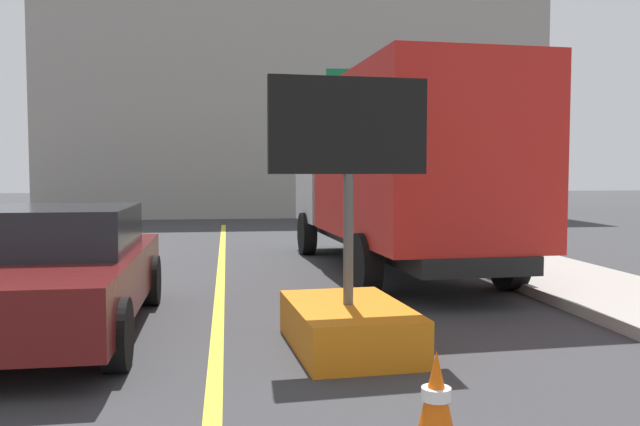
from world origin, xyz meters
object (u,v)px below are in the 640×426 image
object	(u,v)px
highway_guide_sign	(391,116)
traffic_cone_mid_lane	(436,402)
box_truck	(397,170)
arrow_board_trailer	(348,301)
pickup_car	(50,271)

from	to	relation	value
highway_guide_sign	traffic_cone_mid_lane	distance (m)	15.78
box_truck	traffic_cone_mid_lane	xyz separation A→B (m)	(-1.67, -7.26, -1.49)
arrow_board_trailer	pickup_car	world-z (taller)	arrow_board_trailer
arrow_board_trailer	pickup_car	distance (m)	3.30
arrow_board_trailer	traffic_cone_mid_lane	world-z (taller)	arrow_board_trailer
highway_guide_sign	pickup_car	bearing A→B (deg)	-120.27
arrow_board_trailer	highway_guide_sign	size ratio (longest dim) A/B	0.54
arrow_board_trailer	traffic_cone_mid_lane	xyz separation A→B (m)	(0.11, -2.44, -0.16)
traffic_cone_mid_lane	arrow_board_trailer	bearing A→B (deg)	92.54
arrow_board_trailer	pickup_car	xyz separation A→B (m)	(-3.11, 1.06, 0.22)
arrow_board_trailer	traffic_cone_mid_lane	size ratio (longest dim) A/B	4.16
pickup_car	traffic_cone_mid_lane	bearing A→B (deg)	-47.44
box_truck	highway_guide_sign	bearing A→B (deg)	76.60
highway_guide_sign	traffic_cone_mid_lane	size ratio (longest dim) A/B	7.70
traffic_cone_mid_lane	highway_guide_sign	bearing A→B (deg)	76.83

